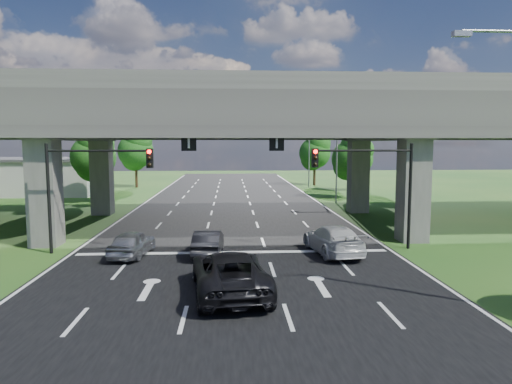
{
  "coord_description": "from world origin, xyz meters",
  "views": [
    {
      "loc": [
        -0.18,
        -21.11,
        5.99
      ],
      "look_at": [
        1.42,
        6.78,
        3.02
      ],
      "focal_mm": 32.0,
      "sensor_mm": 36.0,
      "label": 1
    }
  ],
  "objects": [
    {
      "name": "tree_right_far",
      "position": [
        12.05,
        44.0,
        4.82
      ],
      "size": [
        4.5,
        4.5,
        7.8
      ],
      "color": "black",
      "rests_on": "ground"
    },
    {
      "name": "streetlight_far",
      "position": [
        10.1,
        24.0,
        5.85
      ],
      "size": [
        3.38,
        0.25,
        10.0
      ],
      "color": "gray",
      "rests_on": "ground"
    },
    {
      "name": "warehouse",
      "position": [
        -26.0,
        35.0,
        2.0
      ],
      "size": [
        20.0,
        10.0,
        4.0
      ],
      "primitive_type": "cube",
      "color": "#9E9E99",
      "rests_on": "ground"
    },
    {
      "name": "signal_right",
      "position": [
        7.82,
        3.94,
        4.19
      ],
      "size": [
        5.76,
        0.54,
        6.0
      ],
      "color": "black",
      "rests_on": "ground"
    },
    {
      "name": "car_silver",
      "position": [
        -5.4,
        3.0,
        0.72
      ],
      "size": [
        2.13,
        4.21,
        1.38
      ],
      "primitive_type": "imported",
      "rotation": [
        0.0,
        0.0,
        3.01
      ],
      "color": "#A0A1A7",
      "rests_on": "road"
    },
    {
      "name": "tree_right_mid",
      "position": [
        16.05,
        36.0,
        4.17
      ],
      "size": [
        3.91,
        3.9,
        6.76
      ],
      "color": "black",
      "rests_on": "ground"
    },
    {
      "name": "tree_left_mid",
      "position": [
        -16.95,
        34.0,
        4.17
      ],
      "size": [
        3.91,
        3.9,
        6.76
      ],
      "color": "black",
      "rests_on": "ground"
    },
    {
      "name": "tree_left_far",
      "position": [
        -12.95,
        42.0,
        5.14
      ],
      "size": [
        4.8,
        4.8,
        8.32
      ],
      "color": "black",
      "rests_on": "ground"
    },
    {
      "name": "car_trailing",
      "position": [
        -0.21,
        -3.37,
        0.87
      ],
      "size": [
        3.45,
        6.33,
        1.68
      ],
      "primitive_type": "imported",
      "rotation": [
        0.0,
        0.0,
        3.25
      ],
      "color": "black",
      "rests_on": "road"
    },
    {
      "name": "signal_left",
      "position": [
        -7.82,
        3.94,
        4.19
      ],
      "size": [
        5.76,
        0.54,
        6.0
      ],
      "color": "black",
      "rests_on": "ground"
    },
    {
      "name": "ground",
      "position": [
        0.0,
        0.0,
        0.0
      ],
      "size": [
        160.0,
        160.0,
        0.0
      ],
      "primitive_type": "plane",
      "color": "#1D4D18",
      "rests_on": "ground"
    },
    {
      "name": "streetlight_beyond",
      "position": [
        10.1,
        40.0,
        5.85
      ],
      "size": [
        3.38,
        0.25,
        10.0
      ],
      "color": "gray",
      "rests_on": "ground"
    },
    {
      "name": "overpass",
      "position": [
        0.0,
        12.0,
        7.92
      ],
      "size": [
        80.0,
        15.0,
        10.0
      ],
      "color": "#3B3835",
      "rests_on": "ground"
    },
    {
      "name": "road",
      "position": [
        0.0,
        10.0,
        0.01
      ],
      "size": [
        18.0,
        120.0,
        0.03
      ],
      "primitive_type": "cube",
      "color": "black",
      "rests_on": "ground"
    },
    {
      "name": "tree_right_near",
      "position": [
        13.05,
        28.0,
        4.5
      ],
      "size": [
        4.2,
        4.2,
        7.28
      ],
      "color": "black",
      "rests_on": "ground"
    },
    {
      "name": "car_white",
      "position": [
        5.4,
        3.0,
        0.79
      ],
      "size": [
        2.83,
        5.51,
        1.53
      ],
      "primitive_type": "imported",
      "rotation": [
        0.0,
        0.0,
        3.28
      ],
      "color": "silver",
      "rests_on": "road"
    },
    {
      "name": "car_dark",
      "position": [
        -1.37,
        3.0,
        0.7
      ],
      "size": [
        1.62,
        4.12,
        1.33
      ],
      "primitive_type": "imported",
      "rotation": [
        0.0,
        0.0,
        3.09
      ],
      "color": "black",
      "rests_on": "road"
    },
    {
      "name": "tree_left_near",
      "position": [
        -13.95,
        26.0,
        4.82
      ],
      "size": [
        4.5,
        4.5,
        7.8
      ],
      "color": "black",
      "rests_on": "ground"
    }
  ]
}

